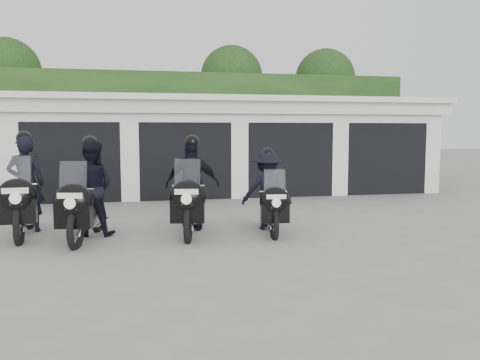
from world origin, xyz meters
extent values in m
plane|color=gray|center=(0.00, 0.00, 0.00)|extent=(80.00, 80.00, 0.00)
cube|color=silver|center=(0.00, 8.50, 1.40)|extent=(16.00, 6.00, 2.80)
cube|color=silver|center=(0.00, 8.30, 2.88)|extent=(16.40, 6.80, 0.16)
cube|color=silver|center=(0.00, 5.25, 2.65)|extent=(16.40, 0.12, 0.40)
cube|color=black|center=(0.00, 5.48, 0.12)|extent=(16.00, 0.06, 0.24)
cube|color=silver|center=(-4.65, 5.65, 1.40)|extent=(0.50, 0.50, 2.80)
cube|color=black|center=(-3.10, 6.70, 1.10)|extent=(2.60, 2.60, 2.20)
cube|color=silver|center=(-3.10, 5.65, 2.50)|extent=(2.60, 0.50, 0.60)
cube|color=silver|center=(-1.55, 5.65, 1.40)|extent=(0.50, 0.50, 2.80)
cube|color=black|center=(0.00, 6.70, 1.10)|extent=(2.60, 2.60, 2.20)
cube|color=silver|center=(0.00, 5.65, 2.50)|extent=(2.60, 0.50, 0.60)
cube|color=silver|center=(1.55, 5.65, 1.40)|extent=(0.50, 0.50, 2.80)
cube|color=black|center=(3.10, 6.70, 1.10)|extent=(2.60, 2.60, 2.20)
cube|color=silver|center=(3.10, 5.65, 2.50)|extent=(2.60, 0.50, 0.60)
cube|color=silver|center=(4.65, 5.65, 1.40)|extent=(0.50, 0.50, 2.80)
cube|color=black|center=(6.20, 6.70, 1.10)|extent=(2.60, 2.60, 2.20)
cube|color=silver|center=(6.20, 5.65, 2.50)|extent=(2.60, 0.50, 0.60)
cube|color=silver|center=(7.75, 5.65, 1.40)|extent=(0.50, 0.50, 2.80)
cube|color=#173613|center=(0.00, 12.50, 2.15)|extent=(20.00, 2.00, 4.30)
sphere|color=#173613|center=(-6.50, 14.00, 4.40)|extent=(2.80, 2.80, 2.80)
cylinder|color=black|center=(-6.50, 14.00, 1.65)|extent=(0.24, 0.24, 3.30)
sphere|color=#173613|center=(3.00, 14.00, 4.40)|extent=(2.80, 2.80, 2.80)
cylinder|color=black|center=(3.00, 14.00, 1.65)|extent=(0.24, 0.24, 3.30)
sphere|color=#173613|center=(7.50, 14.00, 4.40)|extent=(2.80, 2.80, 2.80)
cylinder|color=black|center=(7.50, 14.00, 1.65)|extent=(0.24, 0.24, 3.30)
torus|color=black|center=(-3.45, 0.44, 0.33)|extent=(0.17, 0.79, 0.78)
torus|color=black|center=(-3.55, 1.98, 0.33)|extent=(0.17, 0.79, 0.78)
cube|color=#99999D|center=(-3.50, 1.23, 0.41)|extent=(0.32, 0.60, 0.34)
cube|color=black|center=(-3.50, 1.21, 0.24)|extent=(0.18, 1.39, 0.06)
ellipsoid|color=black|center=(-3.49, 1.05, 0.77)|extent=(0.39, 0.64, 0.31)
cube|color=black|center=(-3.52, 1.51, 0.79)|extent=(0.32, 0.60, 0.11)
ellipsoid|color=black|center=(-3.44, 0.35, 0.83)|extent=(0.69, 0.40, 0.64)
cube|color=black|center=(-3.44, 0.35, 0.59)|extent=(0.63, 0.27, 0.43)
cube|color=#B2BFC6|center=(-3.44, 0.39, 1.26)|extent=(0.48, 0.15, 0.55)
cylinder|color=silver|center=(-3.46, 0.57, 1.03)|extent=(0.60, 0.07, 0.03)
cube|color=white|center=(-3.43, 0.17, 0.96)|extent=(0.43, 0.04, 0.10)
cube|color=white|center=(-3.43, 0.20, 0.77)|extent=(0.19, 0.03, 0.11)
imported|color=black|center=(-3.52, 1.53, 0.94)|extent=(0.71, 0.49, 1.88)
sphere|color=black|center=(-3.52, 1.53, 1.82)|extent=(0.29, 0.29, 0.29)
torus|color=black|center=(-2.45, -0.11, 0.32)|extent=(0.25, 0.75, 0.75)
torus|color=black|center=(-2.18, 1.33, 0.32)|extent=(0.25, 0.75, 0.75)
cube|color=#99999D|center=(-2.31, 0.63, 0.39)|extent=(0.36, 0.60, 0.33)
cube|color=black|center=(-2.31, 0.61, 0.22)|extent=(0.33, 1.32, 0.06)
ellipsoid|color=black|center=(-2.34, 0.46, 0.74)|extent=(0.43, 0.64, 0.29)
cube|color=black|center=(-2.26, 0.89, 0.76)|extent=(0.36, 0.60, 0.10)
ellipsoid|color=black|center=(-2.46, -0.19, 0.80)|extent=(0.69, 0.45, 0.61)
cube|color=black|center=(-2.46, -0.19, 0.56)|extent=(0.62, 0.33, 0.41)
cube|color=#B2BFC6|center=(-2.46, -0.16, 1.21)|extent=(0.46, 0.20, 0.52)
cylinder|color=silver|center=(-2.42, 0.01, 0.98)|extent=(0.57, 0.13, 0.03)
cube|color=white|center=(-2.49, -0.36, 0.92)|extent=(0.40, 0.09, 0.09)
cube|color=white|center=(-2.49, -0.33, 0.74)|extent=(0.18, 0.05, 0.10)
imported|color=black|center=(-2.25, 0.91, 0.90)|extent=(0.98, 0.83, 1.79)
sphere|color=black|center=(-2.25, 0.91, 1.74)|extent=(0.28, 0.28, 0.28)
torus|color=black|center=(-0.55, -0.02, 0.32)|extent=(0.26, 0.76, 0.75)
torus|color=black|center=(-0.26, 1.43, 0.32)|extent=(0.26, 0.76, 0.75)
cube|color=#99999D|center=(-0.40, 0.73, 0.39)|extent=(0.37, 0.61, 0.33)
cube|color=black|center=(-0.40, 0.71, 0.23)|extent=(0.34, 1.33, 0.06)
ellipsoid|color=black|center=(-0.43, 0.56, 0.74)|extent=(0.44, 0.65, 0.30)
cube|color=black|center=(-0.35, 0.99, 0.76)|extent=(0.37, 0.61, 0.10)
ellipsoid|color=black|center=(-0.56, -0.10, 0.80)|extent=(0.70, 0.46, 0.62)
cube|color=black|center=(-0.56, -0.10, 0.57)|extent=(0.63, 0.34, 0.41)
cube|color=#B2BFC6|center=(-0.56, -0.07, 1.21)|extent=(0.47, 0.21, 0.53)
cylinder|color=silver|center=(-0.52, 0.10, 0.99)|extent=(0.57, 0.14, 0.03)
cube|color=white|center=(-0.60, -0.27, 0.93)|extent=(0.41, 0.10, 0.09)
cube|color=white|center=(-0.59, -0.24, 0.74)|extent=(0.18, 0.05, 0.10)
imported|color=black|center=(-0.34, 1.01, 0.90)|extent=(1.16, 0.80, 1.81)
sphere|color=black|center=(-0.34, 1.01, 1.75)|extent=(0.28, 0.28, 0.28)
torus|color=black|center=(1.02, -0.09, 0.28)|extent=(0.18, 0.66, 0.65)
torus|color=black|center=(1.17, 1.19, 0.28)|extent=(0.18, 0.66, 0.65)
cube|color=#99999D|center=(1.10, 0.57, 0.34)|extent=(0.29, 0.51, 0.28)
cube|color=black|center=(1.09, 0.55, 0.20)|extent=(0.21, 1.16, 0.05)
ellipsoid|color=black|center=(1.08, 0.42, 0.64)|extent=(0.35, 0.54, 0.26)
cube|color=black|center=(1.12, 0.80, 0.66)|extent=(0.29, 0.51, 0.09)
ellipsoid|color=black|center=(1.01, -0.16, 0.69)|extent=(0.59, 0.36, 0.53)
cube|color=black|center=(1.01, -0.16, 0.49)|extent=(0.54, 0.26, 0.36)
cube|color=#B2BFC6|center=(1.01, -0.13, 1.05)|extent=(0.40, 0.15, 0.45)
cylinder|color=silver|center=(1.03, 0.02, 0.85)|extent=(0.50, 0.08, 0.02)
cube|color=white|center=(0.99, -0.31, 0.80)|extent=(0.35, 0.06, 0.08)
cube|color=white|center=(0.99, -0.28, 0.64)|extent=(0.16, 0.03, 0.09)
imported|color=black|center=(1.13, 0.81, 0.78)|extent=(1.06, 0.64, 1.56)
sphere|color=black|center=(1.13, 0.81, 1.51)|extent=(0.24, 0.24, 0.24)
camera|label=1|loc=(-1.50, -8.89, 1.97)|focal=38.00mm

